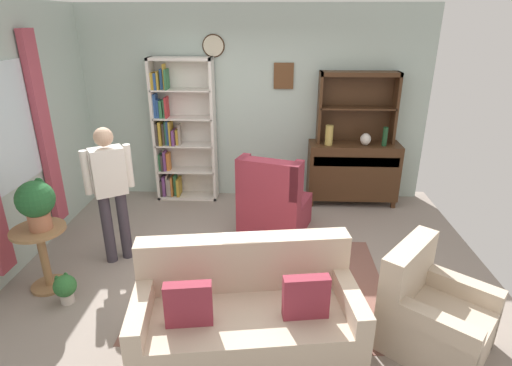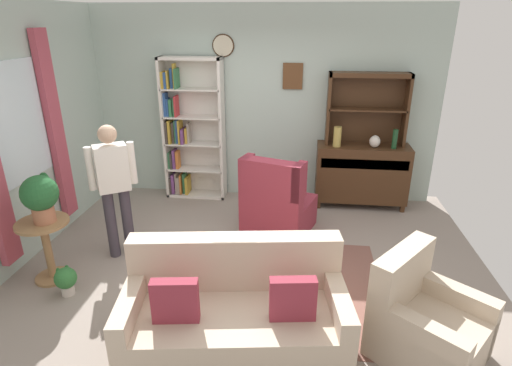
% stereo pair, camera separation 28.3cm
% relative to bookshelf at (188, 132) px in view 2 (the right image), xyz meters
% --- Properties ---
extents(ground_plane, '(5.40, 4.60, 0.02)m').
position_rel_bookshelf_xyz_m(ground_plane, '(1.12, -1.94, -1.02)').
color(ground_plane, gray).
extents(wall_back, '(5.00, 0.09, 2.80)m').
position_rel_bookshelf_xyz_m(wall_back, '(1.12, 0.19, 0.40)').
color(wall_back, '#ADC1B7').
rests_on(wall_back, ground_plane).
extents(wall_left, '(0.16, 4.20, 2.80)m').
position_rel_bookshelf_xyz_m(wall_left, '(-1.40, -1.92, 0.39)').
color(wall_left, '#ADC1B7').
rests_on(wall_left, ground_plane).
extents(area_rug, '(2.51, 1.87, 0.01)m').
position_rel_bookshelf_xyz_m(area_rug, '(1.32, -2.24, -1.01)').
color(area_rug, brown).
rests_on(area_rug, ground_plane).
extents(bookshelf, '(0.90, 0.30, 2.10)m').
position_rel_bookshelf_xyz_m(bookshelf, '(0.00, 0.00, 0.00)').
color(bookshelf, silver).
rests_on(bookshelf, ground_plane).
extents(sideboard, '(1.30, 0.45, 0.92)m').
position_rel_bookshelf_xyz_m(sideboard, '(2.57, -0.08, -0.50)').
color(sideboard, '#422816').
rests_on(sideboard, ground_plane).
extents(sideboard_hutch, '(1.10, 0.26, 1.00)m').
position_rel_bookshelf_xyz_m(sideboard_hutch, '(2.57, 0.02, 0.55)').
color(sideboard_hutch, '#422816').
rests_on(sideboard_hutch, sideboard).
extents(vase_tall, '(0.11, 0.11, 0.28)m').
position_rel_bookshelf_xyz_m(vase_tall, '(2.18, -0.16, 0.05)').
color(vase_tall, tan).
rests_on(vase_tall, sideboard).
extents(vase_round, '(0.15, 0.15, 0.17)m').
position_rel_bookshelf_xyz_m(vase_round, '(2.70, -0.15, -0.00)').
color(vase_round, beige).
rests_on(vase_round, sideboard).
extents(bottle_wine, '(0.07, 0.07, 0.27)m').
position_rel_bookshelf_xyz_m(bottle_wine, '(2.96, -0.17, 0.04)').
color(bottle_wine, '#194223').
rests_on(bottle_wine, sideboard).
extents(couch_floral, '(1.90, 1.10, 0.90)m').
position_rel_bookshelf_xyz_m(couch_floral, '(1.20, -3.11, -0.70)').
color(couch_floral, beige).
rests_on(couch_floral, ground_plane).
extents(armchair_floral, '(1.08, 1.07, 0.88)m').
position_rel_bookshelf_xyz_m(armchair_floral, '(2.75, -3.01, -0.72)').
color(armchair_floral, beige).
rests_on(armchair_floral, ground_plane).
extents(wingback_chair, '(0.99, 1.00, 1.05)m').
position_rel_bookshelf_xyz_m(wingback_chair, '(1.41, -1.09, -0.63)').
color(wingback_chair, maroon).
rests_on(wingback_chair, ground_plane).
extents(plant_stand, '(0.52, 0.52, 0.68)m').
position_rel_bookshelf_xyz_m(plant_stand, '(-0.90, -2.37, -0.59)').
color(plant_stand, '#997047').
rests_on(plant_stand, ground_plane).
extents(potted_plant_large, '(0.36, 0.36, 0.50)m').
position_rel_bookshelf_xyz_m(potted_plant_large, '(-0.86, -2.36, -0.04)').
color(potted_plant_large, '#AD6B4C').
rests_on(potted_plant_large, plant_stand).
extents(potted_plant_small, '(0.22, 0.22, 0.30)m').
position_rel_bookshelf_xyz_m(potted_plant_small, '(-0.60, -2.61, -0.84)').
color(potted_plant_small, beige).
rests_on(potted_plant_small, ground_plane).
extents(person_reading, '(0.48, 0.35, 1.56)m').
position_rel_bookshelf_xyz_m(person_reading, '(-0.36, -1.81, -0.10)').
color(person_reading, '#38333D').
rests_on(person_reading, ground_plane).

